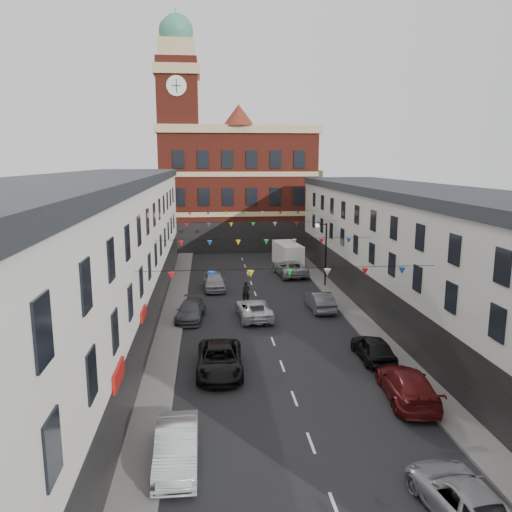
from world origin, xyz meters
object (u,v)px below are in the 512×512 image
object	(u,v)px
car_left_b	(177,447)
car_left_c	(220,360)
car_right_d	(373,348)
moving_car	(254,309)
car_right_f	(290,268)
white_van	(288,254)
car_left_e	(214,281)
street_lamp	(323,246)
car_left_d	(191,311)
pedestrian	(246,292)
car_right_e	(320,301)
car_right_b	(464,499)
car_right_c	(407,385)

from	to	relation	value
car_left_b	car_left_c	xyz separation A→B (m)	(1.90, 8.48, -0.01)
car_right_d	moving_car	world-z (taller)	car_right_d
car_right_f	car_right_d	bearing A→B (deg)	87.66
car_left_c	white_van	bearing A→B (deg)	74.77
car_left_e	moving_car	bearing A→B (deg)	-74.29
street_lamp	car_left_d	bearing A→B (deg)	-143.78
car_left_d	pedestrian	size ratio (longest dim) A/B	2.60
car_right_d	car_right_f	size ratio (longest dim) A/B	0.75
street_lamp	car_right_e	bearing A→B (deg)	-104.56
car_right_b	car_right_d	world-z (taller)	car_right_d
white_van	pedestrian	distance (m)	15.74
car_left_c	car_right_b	distance (m)	14.56
car_right_b	car_right_c	xyz separation A→B (m)	(1.40, 8.17, 0.10)
car_left_c	car_right_b	world-z (taller)	car_left_c
car_left_c	moving_car	distance (m)	9.99
pedestrian	street_lamp	bearing A→B (deg)	35.94
moving_car	pedestrian	xyz separation A→B (m)	(-0.26, 4.12, 0.19)
car_left_d	car_left_e	bearing A→B (deg)	83.99
car_right_c	car_right_e	distance (m)	15.31
car_right_e	car_right_f	bearing A→B (deg)	-89.31
car_right_c	white_van	distance (m)	32.50
car_left_e	car_right_e	bearing A→B (deg)	-43.54
car_left_b	car_left_e	world-z (taller)	car_left_e
street_lamp	car_left_b	size ratio (longest dim) A/B	1.30
street_lamp	car_right_f	world-z (taller)	street_lamp
car_left_e	car_right_e	xyz separation A→B (m)	(8.23, -7.26, -0.06)
car_left_e	pedestrian	size ratio (longest dim) A/B	2.64
car_left_e	car_right_c	distance (m)	24.31
car_right_e	car_right_f	distance (m)	12.19
car_left_d	car_left_c	bearing A→B (deg)	-72.57
car_right_d	car_right_f	bearing A→B (deg)	-87.48
car_left_b	car_left_d	xyz separation A→B (m)	(0.00, 18.15, -0.08)
car_right_e	pedestrian	world-z (taller)	pedestrian
car_right_f	pedestrian	xyz separation A→B (m)	(-5.30, -9.58, 0.10)
car_left_e	car_right_e	distance (m)	10.97
street_lamp	car_left_e	distance (m)	10.61
street_lamp	car_right_b	xyz separation A→B (m)	(-2.45, -30.85, -3.23)
car_right_c	car_right_f	xyz separation A→B (m)	(-1.23, 27.47, 0.02)
car_left_b	pedestrian	xyz separation A→B (m)	(4.46, 22.18, 0.14)
car_right_c	car_right_e	bearing A→B (deg)	-81.08
car_left_b	pedestrian	distance (m)	22.63
car_right_f	car_right_b	bearing A→B (deg)	84.23
car_left_b	car_right_b	xyz separation A→B (m)	(9.60, -3.87, -0.08)
car_left_e	pedestrian	world-z (taller)	pedestrian
car_left_b	car_right_d	world-z (taller)	car_left_b
car_left_c	car_left_d	world-z (taller)	car_left_c
street_lamp	car_left_e	world-z (taller)	street_lamp
car_left_c	pedestrian	size ratio (longest dim) A/B	3.01
car_left_c	car_right_e	world-z (taller)	car_left_c
car_right_d	white_van	bearing A→B (deg)	-89.22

